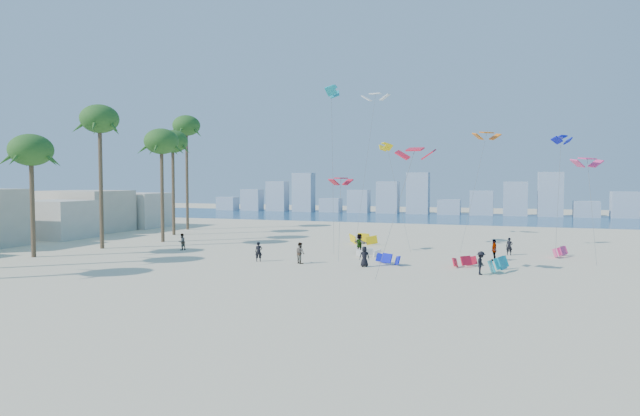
% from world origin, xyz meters
% --- Properties ---
extents(ground, '(220.00, 220.00, 0.00)m').
position_xyz_m(ground, '(0.00, 0.00, 0.00)').
color(ground, beige).
rests_on(ground, ground).
extents(ocean, '(220.00, 220.00, 0.00)m').
position_xyz_m(ocean, '(0.00, 72.00, 0.01)').
color(ocean, navy).
rests_on(ocean, ground).
extents(kitesurfer_near, '(0.73, 0.64, 1.67)m').
position_xyz_m(kitesurfer_near, '(-1.56, 13.19, 0.84)').
color(kitesurfer_near, black).
rests_on(kitesurfer_near, ground).
extents(kitesurfer_mid, '(1.08, 1.05, 1.76)m').
position_xyz_m(kitesurfer_mid, '(2.17, 13.31, 0.88)').
color(kitesurfer_mid, gray).
rests_on(kitesurfer_mid, ground).
extents(kitesurfers_far, '(31.37, 12.47, 1.86)m').
position_xyz_m(kitesurfers_far, '(8.32, 17.90, 0.87)').
color(kitesurfers_far, black).
rests_on(kitesurfers_far, ground).
extents(grounded_kites, '(22.26, 16.67, 1.06)m').
position_xyz_m(grounded_kites, '(12.69, 20.14, 0.47)').
color(grounded_kites, white).
rests_on(grounded_kites, ground).
extents(flying_kites, '(31.07, 27.51, 17.70)m').
position_xyz_m(flying_kites, '(11.91, 24.06, 11.82)').
color(flying_kites, red).
rests_on(flying_kites, ground).
extents(palm_row, '(9.55, 44.80, 15.88)m').
position_xyz_m(palm_row, '(-21.02, 16.19, 11.61)').
color(palm_row, brown).
rests_on(palm_row, ground).
extents(beachfront_buildings, '(11.50, 43.00, 6.00)m').
position_xyz_m(beachfront_buildings, '(-33.69, 20.82, 2.67)').
color(beachfront_buildings, beige).
rests_on(beachfront_buildings, ground).
extents(distant_skyline, '(85.00, 3.00, 8.40)m').
position_xyz_m(distant_skyline, '(-1.19, 82.00, 3.09)').
color(distant_skyline, '#9EADBF').
rests_on(distant_skyline, ground).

